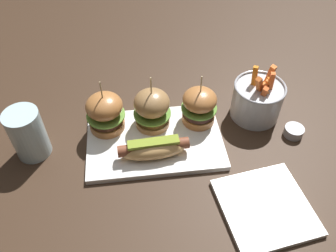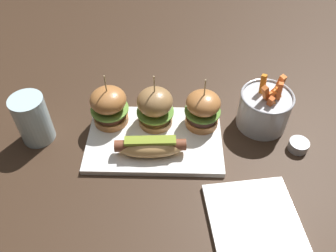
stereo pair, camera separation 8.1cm
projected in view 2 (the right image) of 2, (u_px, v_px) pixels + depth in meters
ground_plane at (155, 141)px, 0.85m from camera, size 3.00×3.00×0.00m
platter_main at (155, 139)px, 0.85m from camera, size 0.33×0.21×0.01m
hot_dog at (150, 146)px, 0.79m from camera, size 0.16×0.06×0.05m
slider_left at (109, 106)px, 0.84m from camera, size 0.09×0.09×0.14m
slider_center at (155, 107)px, 0.84m from camera, size 0.09×0.09×0.15m
slider_right at (203, 109)px, 0.84m from camera, size 0.09×0.09×0.14m
fries_bucket at (264, 109)px, 0.86m from camera, size 0.13×0.13×0.14m
sauce_ramekin at (299, 145)px, 0.82m from camera, size 0.05×0.05×0.02m
side_plate at (253, 219)px, 0.70m from camera, size 0.20×0.20×0.01m
water_glass at (33, 119)px, 0.81m from camera, size 0.08×0.08×0.12m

